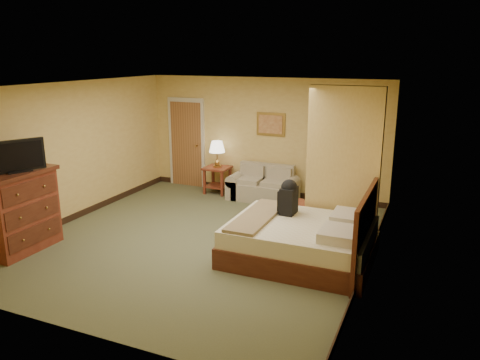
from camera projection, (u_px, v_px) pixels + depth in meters
The scene contains 17 objects.
floor at pixel (202, 240), 8.01m from camera, with size 6.00×6.00×0.00m, color #55593A.
ceiling at pixel (199, 85), 7.33m from camera, with size 6.00×6.00×0.00m, color white.
back_wall at pixel (264, 137), 10.33m from camera, with size 5.50×0.02×2.60m, color #DAB55D.
left_wall at pixel (70, 153), 8.72m from camera, with size 0.02×6.00×2.60m, color #DAB55D.
right_wall at pixel (373, 184), 6.63m from camera, with size 0.02×6.00×2.60m, color #DAB55D.
partition at pixel (343, 166), 7.67m from camera, with size 1.20×0.15×2.60m, color #DAB55D.
door at pixel (187, 143), 11.11m from camera, with size 0.94×0.16×2.10m.
baseboard at pixel (263, 191), 10.65m from camera, with size 5.50×0.02×0.12m, color black.
loveseat at pixel (263, 189), 10.16m from camera, with size 1.51×0.70×0.76m.
side_table at pixel (217, 176), 10.64m from camera, with size 0.55×0.55×0.61m.
table_lamp at pixel (217, 147), 10.47m from camera, with size 0.36×0.36×0.59m.
coffee_table at pixel (302, 214), 8.31m from camera, with size 0.95×0.95×0.47m.
wall_picture at pixel (271, 124), 10.17m from camera, with size 0.65×0.04×0.51m.
dresser at pixel (19, 211), 7.44m from camera, with size 0.65×1.23×1.31m.
tv at pixel (17, 157), 7.17m from camera, with size 0.41×0.77×0.50m.
bed at pixel (304, 240), 7.15m from camera, with size 2.17×1.84×1.19m.
backpack at pixel (289, 196), 7.48m from camera, with size 0.26×0.33×0.57m.
Camera 1 is at (3.54, -6.61, 3.07)m, focal length 35.00 mm.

